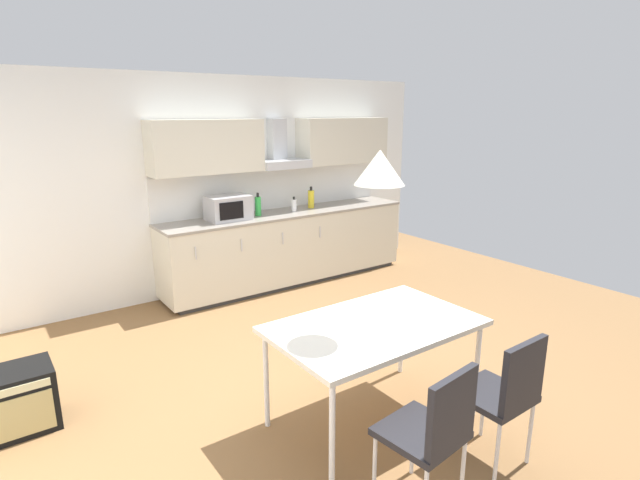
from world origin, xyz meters
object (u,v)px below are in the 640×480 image
object	(u,v)px
bottle_green	(258,206)
dining_table	(375,330)
bottle_yellow	(311,199)
microwave	(228,208)
pendant_lamp	(380,167)
chair_near_left	(434,426)
chair_near_right	(506,389)
bottle_white	(294,205)
guitar_amp	(13,401)

from	to	relation	value
bottle_green	dining_table	size ratio (longest dim) A/B	0.20
bottle_yellow	dining_table	bearing A→B (deg)	-117.10
microwave	pendant_lamp	distance (m)	2.99
dining_table	chair_near_left	size ratio (longest dim) A/B	1.61
bottle_green	chair_near_right	size ratio (longest dim) A/B	0.32
dining_table	chair_near_right	size ratio (longest dim) A/B	1.61
bottle_yellow	chair_near_right	size ratio (longest dim) A/B	0.32
bottle_green	bottle_white	distance (m)	0.50
bottle_green	pendant_lamp	distance (m)	3.08
bottle_yellow	chair_near_left	bearing A→B (deg)	-115.75
microwave	guitar_amp	distance (m)	2.95
bottle_white	chair_near_left	distance (m)	4.01
chair_near_right	bottle_yellow	bearing A→B (deg)	72.45
bottle_white	guitar_amp	xyz separation A→B (m)	(-3.26, -1.54, -0.76)
microwave	bottle_green	xyz separation A→B (m)	(0.40, 0.02, -0.02)
chair_near_right	chair_near_left	bearing A→B (deg)	179.95
bottle_yellow	bottle_white	distance (m)	0.31
chair_near_left	bottle_white	bearing A→B (deg)	67.81
bottle_yellow	bottle_white	xyz separation A→B (m)	(-0.31, -0.06, -0.04)
dining_table	chair_near_left	bearing A→B (deg)	-110.63
dining_table	guitar_amp	size ratio (longest dim) A/B	2.69
guitar_amp	pendant_lamp	world-z (taller)	pendant_lamp
pendant_lamp	bottle_yellow	bearing A→B (deg)	62.90
chair_near_left	guitar_amp	xyz separation A→B (m)	(-1.76, 2.15, -0.31)
bottle_yellow	guitar_amp	size ratio (longest dim) A/B	0.53
bottle_green	chair_near_left	size ratio (longest dim) A/B	0.32
bottle_white	chair_near_left	bearing A→B (deg)	-112.19
microwave	bottle_yellow	distance (m)	1.20
bottle_green	pendant_lamp	size ratio (longest dim) A/B	0.86
dining_table	chair_near_left	xyz separation A→B (m)	(-0.31, -0.81, -0.16)
guitar_amp	chair_near_right	bearing A→B (deg)	-42.03
microwave	bottle_white	xyz separation A→B (m)	(0.89, -0.01, -0.06)
bottle_yellow	bottle_green	size ratio (longest dim) A/B	1.00
dining_table	bottle_yellow	bearing A→B (deg)	62.90
bottle_yellow	pendant_lamp	distance (m)	3.38
microwave	bottle_yellow	size ratio (longest dim) A/B	1.75
dining_table	bottle_white	bearing A→B (deg)	67.37
dining_table	pendant_lamp	xyz separation A→B (m)	(0.00, 0.00, 1.09)
bottle_white	chair_near_right	world-z (taller)	bottle_white
microwave	guitar_amp	xyz separation A→B (m)	(-2.37, -1.55, -0.83)
bottle_yellow	dining_table	xyz separation A→B (m)	(-1.50, -2.93, -0.33)
dining_table	chair_near_right	xyz separation A→B (m)	(0.32, -0.81, -0.16)
bottle_yellow	chair_near_left	xyz separation A→B (m)	(-1.81, -3.75, -0.49)
chair_near_left	guitar_amp	bearing A→B (deg)	129.34
bottle_yellow	guitar_amp	xyz separation A→B (m)	(-3.57, -1.60, -0.80)
microwave	bottle_green	world-z (taller)	microwave
bottle_white	dining_table	size ratio (longest dim) A/B	0.13
dining_table	pendant_lamp	bearing A→B (deg)	63.43
microwave	pendant_lamp	size ratio (longest dim) A/B	1.50
microwave	bottle_yellow	bearing A→B (deg)	2.68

